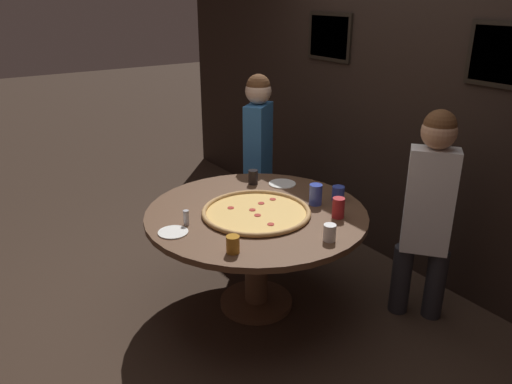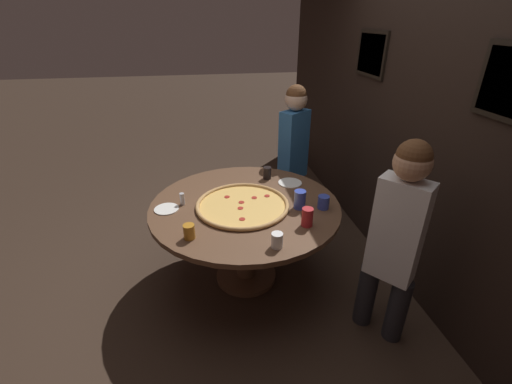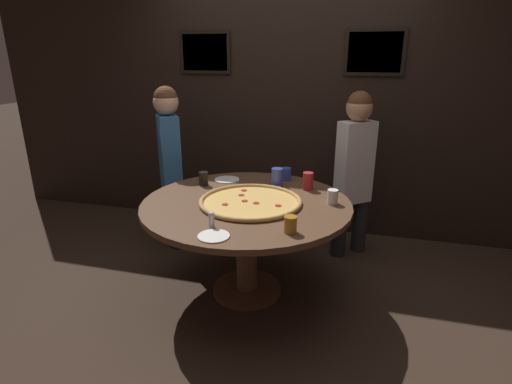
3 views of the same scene
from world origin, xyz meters
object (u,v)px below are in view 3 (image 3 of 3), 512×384
drink_cup_far_right (286,174)px  diner_centre_back (354,166)px  dining_table (247,220)px  diner_side_right (170,158)px  drink_cup_far_left (204,179)px  white_plate_near_front (214,236)px  condiment_shaker (211,220)px  drink_cup_centre_back (308,181)px  drink_cup_front_edge (277,177)px  white_plate_left_side (227,180)px  drink_cup_beside_pizza (290,224)px  drink_cup_by_shaker (333,197)px  giant_pizza (250,201)px

drink_cup_far_right → diner_centre_back: diner_centre_back is taller
dining_table → diner_side_right: 1.15m
diner_side_right → drink_cup_far_right: bearing=-128.6°
drink_cup_far_left → white_plate_near_front: bearing=-64.5°
condiment_shaker → diner_centre_back: 1.56m
dining_table → drink_cup_far_left: 0.55m
drink_cup_far_left → drink_cup_far_right: drink_cup_far_left is taller
drink_cup_far_right → condiment_shaker: size_ratio=1.06×
drink_cup_far_left → drink_cup_centre_back: size_ratio=0.81×
drink_cup_far_left → drink_cup_front_edge: size_ratio=0.76×
white_plate_left_side → diner_centre_back: bearing=22.3°
dining_table → drink_cup_beside_pizza: 0.62m
drink_cup_centre_back → white_plate_near_front: 1.07m
white_plate_near_front → dining_table: bearing=88.3°
drink_cup_beside_pizza → drink_cup_by_shaker: bearing=70.3°
drink_cup_far_right → white_plate_left_side: (-0.47, -0.13, -0.05)m
drink_cup_centre_back → white_plate_near_front: drink_cup_centre_back is taller
drink_cup_far_right → condiment_shaker: drink_cup_far_right is taller
drink_cup_front_edge → diner_centre_back: (0.58, 0.46, 0.01)m
dining_table → condiment_shaker: condiment_shaker is taller
drink_cup_by_shaker → drink_cup_beside_pizza: bearing=-109.7°
drink_cup_far_right → white_plate_left_side: bearing=-164.2°
giant_pizza → white_plate_near_front: 0.58m
giant_pizza → white_plate_left_side: (-0.34, 0.47, -0.01)m
drink_cup_beside_pizza → condiment_shaker: (-0.47, -0.05, -0.00)m
drink_cup_far_right → dining_table: bearing=-106.4°
drink_cup_by_shaker → giant_pizza: bearing=-165.5°
drink_cup_beside_pizza → drink_cup_far_right: bearing=102.6°
diner_centre_back → condiment_shaker: bearing=20.0°
dining_table → white_plate_left_side: bearing=124.0°
dining_table → drink_cup_front_edge: bearing=71.5°
white_plate_left_side → white_plate_near_front: (0.28, -1.05, 0.00)m
dining_table → drink_cup_by_shaker: bearing=11.3°
drink_cup_centre_back → white_plate_near_front: (-0.40, -0.99, -0.06)m
drink_cup_far_right → diner_side_right: 1.09m
diner_side_right → drink_cup_centre_back: bearing=-136.6°
dining_table → drink_cup_far_right: 0.64m
drink_cup_beside_pizza → drink_cup_centre_back: bearing=91.0°
giant_pizza → drink_cup_centre_back: 0.54m
white_plate_left_side → drink_cup_front_edge: bearing=-5.7°
drink_cup_far_right → drink_cup_by_shaker: drink_cup_far_right is taller
drink_cup_far_left → dining_table: bearing=-31.6°
drink_cup_far_left → diner_centre_back: (1.15, 0.60, 0.03)m
dining_table → drink_cup_far_right: size_ratio=14.47×
white_plate_near_front → giant_pizza: bearing=84.6°
white_plate_near_front → diner_centre_back: bearing=63.5°
drink_cup_by_shaker → white_plate_left_side: 0.96m
drink_cup_by_shaker → white_plate_left_side: drink_cup_by_shaker is taller
drink_cup_front_edge → drink_cup_by_shaker: 0.54m
drink_cup_far_left → condiment_shaker: bearing=-64.5°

